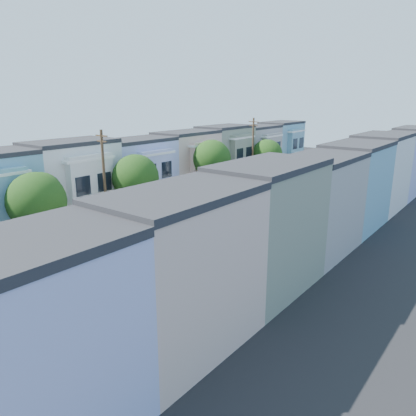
# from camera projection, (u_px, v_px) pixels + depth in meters

# --- Properties ---
(ground) EXTENTS (160.00, 160.00, 0.00)m
(ground) POSITION_uv_depth(u_px,v_px,m) (138.00, 258.00, 33.83)
(ground) COLOR black
(ground) RESTS_ON ground
(road_slab) EXTENTS (12.00, 70.00, 0.02)m
(road_slab) POSITION_uv_depth(u_px,v_px,m) (238.00, 217.00, 45.24)
(road_slab) COLOR black
(road_slab) RESTS_ON ground
(curb_left) EXTENTS (0.30, 70.00, 0.15)m
(curb_left) POSITION_uv_depth(u_px,v_px,m) (196.00, 208.00, 48.80)
(curb_left) COLOR gray
(curb_left) RESTS_ON ground
(curb_right) EXTENTS (0.30, 70.00, 0.15)m
(curb_right) POSITION_uv_depth(u_px,v_px,m) (287.00, 227.00, 41.64)
(curb_right) COLOR gray
(curb_right) RESTS_ON ground
(sidewalk_left) EXTENTS (2.60, 70.00, 0.15)m
(sidewalk_left) POSITION_uv_depth(u_px,v_px,m) (188.00, 206.00, 49.57)
(sidewalk_left) COLOR gray
(sidewalk_left) RESTS_ON ground
(sidewalk_right) EXTENTS (2.60, 70.00, 0.15)m
(sidewalk_right) POSITION_uv_depth(u_px,v_px,m) (298.00, 229.00, 40.87)
(sidewalk_right) COLOR gray
(sidewalk_right) RESTS_ON ground
(centerline) EXTENTS (0.12, 70.00, 0.01)m
(centerline) POSITION_uv_depth(u_px,v_px,m) (238.00, 217.00, 45.24)
(centerline) COLOR gold
(centerline) RESTS_ON ground
(townhouse_row_left) EXTENTS (5.00, 70.00, 8.50)m
(townhouse_row_left) POSITION_uv_depth(u_px,v_px,m) (165.00, 202.00, 51.84)
(townhouse_row_left) COLOR #9E9A94
(townhouse_row_left) RESTS_ON ground
(townhouse_row_right) EXTENTS (5.00, 70.00, 8.50)m
(townhouse_row_right) POSITION_uv_depth(u_px,v_px,m) (335.00, 238.00, 38.64)
(townhouse_row_right) COLOR #9E9A94
(townhouse_row_right) RESTS_ON ground
(tree_b) EXTENTS (4.70, 4.70, 7.26)m
(tree_b) POSITION_uv_depth(u_px,v_px,m) (36.00, 201.00, 32.56)
(tree_b) COLOR black
(tree_b) RESTS_ON ground
(tree_c) EXTENTS (4.70, 4.70, 7.51)m
(tree_c) POSITION_uv_depth(u_px,v_px,m) (135.00, 178.00, 40.57)
(tree_c) COLOR black
(tree_c) RESTS_ON ground
(tree_d) EXTENTS (4.70, 4.70, 7.94)m
(tree_d) POSITION_uv_depth(u_px,v_px,m) (211.00, 159.00, 50.02)
(tree_d) COLOR black
(tree_d) RESTS_ON ground
(tree_e) EXTENTS (4.67, 4.67, 6.88)m
(tree_e) POSITION_uv_depth(u_px,v_px,m) (266.00, 155.00, 60.64)
(tree_e) COLOR black
(tree_e) RESTS_ON ground
(tree_far_r) EXTENTS (3.10, 3.10, 5.40)m
(tree_far_r) POSITION_uv_depth(u_px,v_px,m) (350.00, 171.00, 51.84)
(tree_far_r) COLOR black
(tree_far_r) RESTS_ON ground
(utility_pole_near) EXTENTS (1.60, 0.26, 10.00)m
(utility_pole_near) POSITION_uv_depth(u_px,v_px,m) (105.00, 184.00, 37.71)
(utility_pole_near) COLOR #42301E
(utility_pole_near) RESTS_ON ground
(utility_pole_far) EXTENTS (1.60, 0.26, 10.00)m
(utility_pole_far) POSITION_uv_depth(u_px,v_px,m) (253.00, 154.00, 57.48)
(utility_pole_far) COLOR #42301E
(utility_pole_far) RESTS_ON ground
(fedex_truck) EXTENTS (2.68, 6.97, 3.34)m
(fedex_truck) POSITION_uv_depth(u_px,v_px,m) (140.00, 243.00, 32.01)
(fedex_truck) COLOR white
(fedex_truck) RESTS_ON ground
(lead_sedan) EXTENTS (2.35, 4.43, 1.27)m
(lead_sedan) POSITION_uv_depth(u_px,v_px,m) (207.00, 234.00, 37.90)
(lead_sedan) COLOR black
(lead_sedan) RESTS_ON ground
(parked_left_b) EXTENTS (1.54, 4.37, 1.46)m
(parked_left_b) POSITION_uv_depth(u_px,v_px,m) (12.00, 266.00, 30.41)
(parked_left_b) COLOR black
(parked_left_b) RESTS_ON ground
(parked_left_c) EXTENTS (2.82, 5.43, 1.46)m
(parked_left_c) POSITION_uv_depth(u_px,v_px,m) (103.00, 237.00, 36.78)
(parked_left_c) COLOR #979DAD
(parked_left_c) RESTS_ON ground
(parked_left_d) EXTENTS (2.43, 4.58, 1.23)m
(parked_left_d) POSITION_uv_depth(u_px,v_px,m) (176.00, 214.00, 44.26)
(parked_left_d) COLOR #5A0C1B
(parked_left_d) RESTS_ON ground
(parked_right_a) EXTENTS (2.16, 4.35, 1.26)m
(parked_right_a) POSITION_uv_depth(u_px,v_px,m) (76.00, 316.00, 23.70)
(parked_right_a) COLOR #4B4D51
(parked_right_a) RESTS_ON ground
(parked_right_b) EXTENTS (2.49, 5.30, 1.47)m
(parked_right_b) POSITION_uv_depth(u_px,v_px,m) (157.00, 276.00, 28.73)
(parked_right_b) COLOR silver
(parked_right_b) RESTS_ON ground
(parked_right_c) EXTENTS (2.10, 4.65, 1.47)m
(parked_right_c) POSITION_uv_depth(u_px,v_px,m) (292.00, 211.00, 44.79)
(parked_right_c) COLOR black
(parked_right_c) RESTS_ON ground
(parked_right_d) EXTENTS (2.60, 5.06, 1.37)m
(parked_right_d) POSITION_uv_depth(u_px,v_px,m) (331.00, 194.00, 53.23)
(parked_right_d) COLOR black
(parked_right_d) RESTS_ON ground
(motorcycle) EXTENTS (0.29, 2.09, 0.83)m
(motorcycle) POSITION_uv_depth(u_px,v_px,m) (18.00, 351.00, 20.73)
(motorcycle) COLOR black
(motorcycle) RESTS_ON ground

